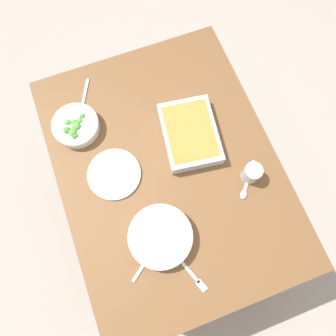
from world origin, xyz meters
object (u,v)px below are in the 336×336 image
(side_plate, at_px, (114,174))
(broccoli_bowl, at_px, (76,126))
(fork_on_table, at_px, (192,275))
(spoon_by_broccoli, at_px, (83,101))
(spoon_spare, at_px, (246,185))
(drink_cup, at_px, (251,173))
(spoon_by_stew, at_px, (149,255))
(stew_bowl, at_px, (160,237))
(baking_dish, at_px, (190,134))

(side_plate, bearing_deg, broccoli_bowl, 18.75)
(side_plate, relative_size, fork_on_table, 1.28)
(spoon_by_broccoli, height_order, spoon_spare, same)
(spoon_spare, bearing_deg, drink_cup, -40.92)
(spoon_by_stew, distance_m, fork_on_table, 0.18)
(stew_bowl, bearing_deg, spoon_by_broccoli, 9.78)
(broccoli_bowl, xyz_separation_m, spoon_by_broccoli, (0.12, -0.06, -0.03))
(drink_cup, bearing_deg, stew_bowl, 103.84)
(broccoli_bowl, bearing_deg, fork_on_table, -161.73)
(broccoli_bowl, distance_m, spoon_by_stew, 0.62)
(stew_bowl, relative_size, drink_cup, 2.91)
(baking_dish, distance_m, drink_cup, 0.30)
(side_plate, height_order, spoon_spare, side_plate)
(broccoli_bowl, height_order, spoon_spare, broccoli_bowl)
(drink_cup, bearing_deg, spoon_by_broccoli, 43.56)
(baking_dish, distance_m, spoon_by_broccoli, 0.50)
(stew_bowl, height_order, spoon_spare, stew_bowl)
(broccoli_bowl, relative_size, spoon_by_stew, 1.32)
(spoon_by_stew, relative_size, spoon_by_broccoli, 0.92)
(stew_bowl, distance_m, broccoli_bowl, 0.59)
(side_plate, distance_m, fork_on_table, 0.50)
(side_plate, relative_size, spoon_by_stew, 1.46)
(stew_bowl, bearing_deg, drink_cup, -76.16)
(stew_bowl, relative_size, side_plate, 1.13)
(drink_cup, relative_size, spoon_by_stew, 0.56)
(broccoli_bowl, height_order, baking_dish, broccoli_bowl)
(stew_bowl, xyz_separation_m, drink_cup, (0.11, -0.43, 0.01))
(spoon_by_stew, bearing_deg, drink_cup, -72.67)
(spoon_spare, bearing_deg, spoon_by_broccoli, 40.46)
(stew_bowl, height_order, broccoli_bowl, broccoli_bowl)
(broccoli_bowl, distance_m, spoon_by_broccoli, 0.14)
(spoon_spare, bearing_deg, spoon_by_stew, 104.61)
(baking_dish, bearing_deg, spoon_by_stew, 141.09)
(stew_bowl, xyz_separation_m, spoon_spare, (0.07, -0.40, -0.03))
(baking_dish, height_order, spoon_by_broccoli, baking_dish)
(baking_dish, bearing_deg, spoon_spare, -154.01)
(spoon_spare, bearing_deg, stew_bowl, 100.32)
(side_plate, xyz_separation_m, spoon_by_stew, (-0.35, -0.03, -0.00))
(side_plate, height_order, fork_on_table, side_plate)
(baking_dish, bearing_deg, broccoli_bowl, 65.06)
(stew_bowl, height_order, drink_cup, drink_cup)
(fork_on_table, bearing_deg, spoon_spare, -53.97)
(spoon_by_stew, bearing_deg, side_plate, 4.52)
(stew_bowl, distance_m, drink_cup, 0.44)
(baking_dish, relative_size, drink_cup, 3.87)
(side_plate, height_order, spoon_by_stew, side_plate)
(spoon_by_stew, height_order, spoon_by_broccoli, same)
(drink_cup, distance_m, fork_on_table, 0.46)
(drink_cup, xyz_separation_m, side_plate, (0.20, 0.52, -0.03))
(stew_bowl, xyz_separation_m, baking_dish, (0.35, -0.26, 0.00))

